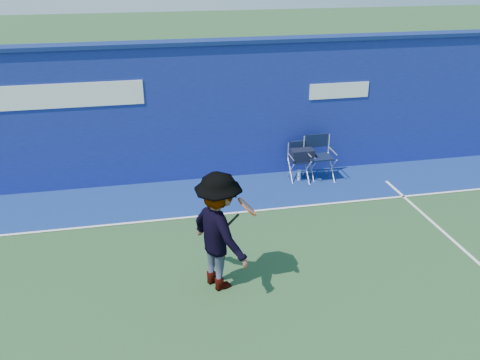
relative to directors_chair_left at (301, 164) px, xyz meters
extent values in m
plane|color=#274826|center=(-2.64, -4.55, -0.36)|extent=(80.00, 80.00, 0.00)
cube|color=navy|center=(-2.64, 0.65, 1.14)|extent=(24.00, 0.40, 3.00)
cube|color=navy|center=(-2.64, 0.65, 2.68)|extent=(24.00, 0.50, 0.08)
cube|color=white|center=(-5.64, 0.44, 1.74)|extent=(4.50, 0.02, 0.50)
cube|color=white|center=(0.96, 0.44, 1.54)|extent=(1.40, 0.02, 0.35)
cube|color=navy|center=(-2.64, -0.45, -0.36)|extent=(24.00, 1.80, 0.01)
cube|color=white|center=(-2.64, -1.35, -0.35)|extent=(24.00, 0.06, 0.01)
cube|color=black|center=(0.00, -0.01, 0.10)|extent=(0.44, 0.37, 0.03)
cube|color=silver|center=(0.00, 0.21, 0.28)|extent=(0.50, 0.02, 0.36)
cube|color=black|center=(0.00, 0.21, 0.35)|extent=(0.44, 0.02, 0.26)
cube|color=black|center=(0.00, -0.04, 0.23)|extent=(0.50, 0.29, 0.27)
cube|color=black|center=(0.00, 0.21, 0.39)|extent=(0.36, 0.05, 0.20)
cube|color=black|center=(0.40, -0.11, 0.18)|extent=(0.53, 0.44, 0.03)
cube|color=silver|center=(0.40, 0.16, 0.40)|extent=(0.60, 0.03, 0.43)
cube|color=black|center=(0.40, 0.16, 0.49)|extent=(0.53, 0.03, 0.30)
cylinder|color=silver|center=(-0.06, -0.07, -0.23)|extent=(0.07, 0.07, 0.25)
imported|color=#EA4738|center=(-2.48, -3.61, 0.59)|extent=(1.18, 1.41, 1.90)
torus|color=#C24419|center=(-2.08, -3.73, 1.03)|extent=(0.30, 0.38, 0.29)
cylinder|color=gray|center=(-2.08, -3.73, 1.03)|extent=(0.24, 0.32, 0.23)
cylinder|color=black|center=(-2.32, -3.72, 0.79)|extent=(0.27, 0.05, 0.26)
camera|label=1|loc=(-3.50, -10.13, 4.44)|focal=38.00mm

